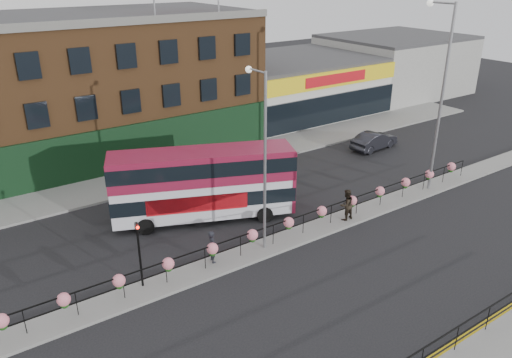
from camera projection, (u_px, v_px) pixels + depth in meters
ground at (288, 241)px, 26.39m from camera, size 120.00×120.00×0.00m
north_pavement at (184, 169)px, 35.43m from camera, size 60.00×4.00×0.15m
median at (288, 239)px, 26.37m from camera, size 60.00×1.60×0.15m
yellow_line_inner at (445, 346)px, 19.06m from camera, size 60.00×0.10×0.01m
yellow_line_outer at (449, 349)px, 18.93m from camera, size 60.00×0.10×0.01m
brick_building at (84, 85)px, 37.36m from camera, size 25.00×12.21×10.30m
supermarket at (292, 85)px, 48.75m from camera, size 15.00×12.25×5.30m
warehouse_east at (394, 64)px, 56.34m from camera, size 14.50×12.00×6.30m
median_railing at (289, 223)px, 25.98m from camera, size 30.04×0.56×1.23m
south_railing at (423, 355)px, 17.34m from camera, size 20.04×0.05×1.12m
double_decker_bus at (204, 178)px, 27.74m from camera, size 10.32×6.09×4.11m
car at (374, 141)px, 39.31m from camera, size 2.25×4.50×1.39m
pedestrian_a at (212, 246)px, 23.97m from camera, size 0.72×0.58×1.67m
pedestrian_b at (346, 205)px, 27.96m from camera, size 0.92×0.74×1.83m
lamp_column_west at (262, 148)px, 23.58m from camera, size 0.32×1.58×9.00m
lamp_column_east at (440, 83)px, 29.79m from camera, size 0.41×2.01×11.45m
traffic_light_median at (138, 241)px, 21.54m from camera, size 0.15×0.28×3.65m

